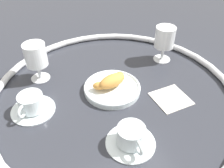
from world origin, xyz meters
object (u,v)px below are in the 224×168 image
Objects in this scene: croissant_large at (111,81)px; coffee_cup_far at (131,138)px; juice_glass_left at (36,56)px; pastry_plate at (112,88)px; coffee_cup_near at (32,104)px; folded_napkin at (171,98)px; juice_glass_right at (165,39)px.

coffee_cup_far is (-0.03, -0.23, -0.02)m from croissant_large.
coffee_cup_far is at bearing -65.22° from juice_glass_left.
coffee_cup_near is at bearing 179.39° from pastry_plate.
croissant_large is at bearing 145.65° from folded_napkin.
pastry_plate is at bearing -157.24° from juice_glass_right.
folded_napkin is at bearing -35.78° from juice_glass_left.
juice_glass_left is at bearing 114.78° from coffee_cup_far.
juice_glass_right is (0.26, 0.11, 0.05)m from croissant_large.
pastry_plate is at bearing -73.72° from croissant_large.
juice_glass_left is at bearing 143.16° from croissant_large.
coffee_cup_far is 0.97× the size of juice_glass_right.
folded_napkin is (-0.10, -0.22, -0.09)m from juice_glass_right.
croissant_large reaches higher than folded_napkin.
juice_glass_left reaches higher than coffee_cup_far.
folded_napkin is at bearing -14.78° from coffee_cup_near.
coffee_cup_near is (-0.26, -0.00, -0.02)m from croissant_large.
juice_glass_right reaches higher than coffee_cup_far.
coffee_cup_far reaches higher than pastry_plate.
juice_glass_right reaches higher than coffee_cup_near.
coffee_cup_near is 0.32m from coffee_cup_far.
juice_glass_left is (-0.21, 0.16, 0.05)m from croissant_large.
juice_glass_left reaches higher than coffee_cup_near.
pastry_plate is 1.37× the size of juice_glass_right.
juice_glass_left is (-0.21, 0.16, 0.08)m from pastry_plate.
folded_napkin is (0.38, -0.27, -0.09)m from juice_glass_left.
coffee_cup_near is at bearing 135.01° from coffee_cup_far.
juice_glass_right is (0.26, 0.11, 0.08)m from pastry_plate.
coffee_cup_far reaches higher than folded_napkin.
folded_napkin is (0.43, -0.11, -0.02)m from coffee_cup_near.
juice_glass_left is (-0.18, 0.39, 0.07)m from coffee_cup_far.
folded_napkin is (0.17, -0.11, -0.04)m from croissant_large.
pastry_plate is at bearing -37.25° from juice_glass_left.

